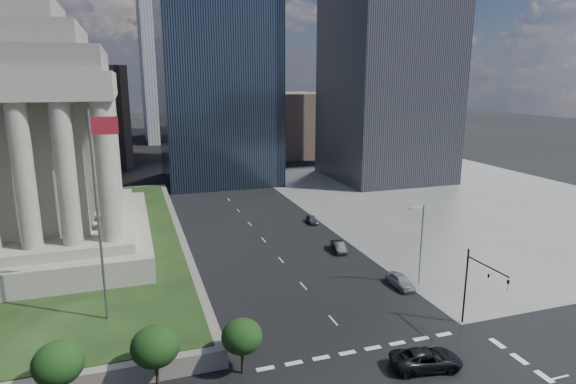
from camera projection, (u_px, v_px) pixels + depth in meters
name	position (u px, v px, depth m)	size (l,w,h in m)	color
ground	(209.00, 176.00, 123.81)	(500.00, 500.00, 0.00)	black
sidewalk_ne	(458.00, 198.00, 100.93)	(68.00, 90.00, 0.03)	slate
flagpole	(99.00, 206.00, 43.90)	(2.52, 0.24, 20.00)	slate
midrise_glass	(216.00, 55.00, 112.91)	(26.00, 26.00, 60.00)	black
building_filler_ne	(289.00, 124.00, 159.03)	(20.00, 30.00, 20.00)	brown
building_filler_nw	(87.00, 116.00, 139.13)	(24.00, 30.00, 28.00)	brown
traffic_signal_ne	(479.00, 282.00, 46.69)	(0.30, 5.74, 8.00)	black
street_lamp_north	(420.00, 240.00, 57.29)	(2.13, 0.22, 10.00)	slate
pickup_truck	(426.00, 359.00, 41.50)	(6.20, 2.86, 1.72)	black
parked_sedan_near	(400.00, 281.00, 57.79)	(1.85, 4.60, 1.57)	#95989D
parked_sedan_mid	(339.00, 247.00, 69.73)	(1.52, 4.35, 1.43)	black
parked_sedan_far	(312.00, 220.00, 83.38)	(1.54, 3.84, 1.31)	#4E4F55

